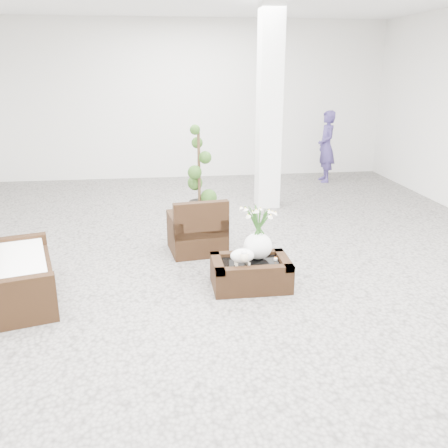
{
  "coord_description": "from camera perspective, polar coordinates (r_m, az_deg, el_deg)",
  "views": [
    {
      "loc": [
        -0.77,
        -5.78,
        2.49
      ],
      "look_at": [
        0.0,
        -0.1,
        0.62
      ],
      "focal_mm": 38.86,
      "sensor_mm": 36.0,
      "label": 1
    }
  ],
  "objects": [
    {
      "name": "armchair",
      "position": [
        6.76,
        -3.22,
        -0.0
      ],
      "size": [
        0.83,
        0.8,
        0.79
      ],
      "primitive_type": "cube",
      "rotation": [
        0.0,
        0.0,
        3.27
      ],
      "color": "#321D0E",
      "rests_on": "ground"
    },
    {
      "name": "loveseat",
      "position": [
        5.82,
        -23.09,
        -4.64
      ],
      "size": [
        1.05,
        1.57,
        0.77
      ],
      "primitive_type": "cube",
      "rotation": [
        0.0,
        0.0,
        1.83
      ],
      "color": "#321D0E",
      "rests_on": "ground"
    },
    {
      "name": "shopper",
      "position": [
        11.14,
        11.94,
        8.9
      ],
      "size": [
        0.41,
        0.6,
        1.58
      ],
      "primitive_type": "imported",
      "rotation": [
        0.0,
        0.0,
        -1.63
      ],
      "color": "#3E326F",
      "rests_on": "ground"
    },
    {
      "name": "planter_narcissus",
      "position": [
        5.65,
        4.05,
        -0.29
      ],
      "size": [
        0.44,
        0.44,
        0.8
      ],
      "primitive_type": null,
      "color": "white",
      "rests_on": "coffee_table"
    },
    {
      "name": "topiary",
      "position": [
        8.36,
        -2.96,
        6.18
      ],
      "size": [
        0.41,
        0.41,
        1.54
      ],
      "primitive_type": null,
      "color": "#274716",
      "rests_on": "ground"
    },
    {
      "name": "tealight",
      "position": [
        5.75,
        6.08,
        -4.09
      ],
      "size": [
        0.04,
        0.04,
        0.03
      ],
      "primitive_type": "cylinder",
      "color": "white",
      "rests_on": "coffee_table"
    },
    {
      "name": "coffee_table",
      "position": [
        5.74,
        3.15,
        -5.92
      ],
      "size": [
        0.9,
        0.6,
        0.31
      ],
      "primitive_type": "cube",
      "color": "#321D0E",
      "rests_on": "ground"
    },
    {
      "name": "sheep_figurine",
      "position": [
        5.53,
        2.16,
        -3.93
      ],
      "size": [
        0.28,
        0.23,
        0.21
      ],
      "primitive_type": "ellipsoid",
      "color": "white",
      "rests_on": "coffee_table"
    },
    {
      "name": "column",
      "position": [
        8.83,
        5.34,
        13.19
      ],
      "size": [
        0.4,
        0.4,
        3.5
      ],
      "primitive_type": "cube",
      "color": "white",
      "rests_on": "ground"
    },
    {
      "name": "ground",
      "position": [
        6.34,
        -0.12,
        -5.06
      ],
      "size": [
        11.0,
        11.0,
        0.0
      ],
      "primitive_type": "plane",
      "color": "gray",
      "rests_on": "ground"
    }
  ]
}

